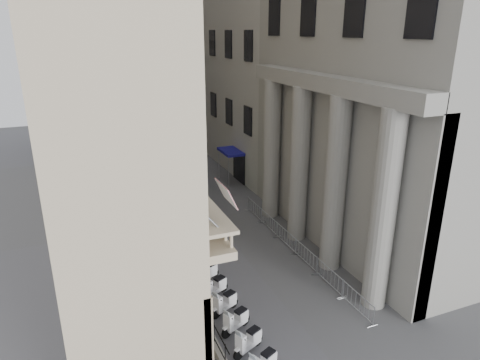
% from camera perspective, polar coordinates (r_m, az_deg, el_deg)
% --- Properties ---
extents(far_building, '(22.00, 10.00, 30.00)m').
position_cam_1_polar(far_building, '(57.34, -13.94, 20.63)').
color(far_building, '#A7A49E').
rests_on(far_building, ground).
extents(iron_fence, '(0.30, 28.00, 1.40)m').
position_cam_1_polar(iron_fence, '(30.04, -10.95, -7.03)').
color(iron_fence, black).
rests_on(iron_fence, ground).
extents(blue_awning, '(1.60, 3.00, 3.00)m').
position_cam_1_polar(blue_awning, '(39.27, -1.21, -0.26)').
color(blue_awning, navy).
rests_on(blue_awning, ground).
extents(scooter_1, '(1.51, 1.09, 1.50)m').
position_cam_1_polar(scooter_1, '(19.94, 1.16, -21.92)').
color(scooter_1, white).
rests_on(scooter_1, ground).
extents(scooter_2, '(1.51, 1.09, 1.50)m').
position_cam_1_polar(scooter_2, '(20.98, -0.52, -19.47)').
color(scooter_2, white).
rests_on(scooter_2, ground).
extents(scooter_3, '(1.51, 1.09, 1.50)m').
position_cam_1_polar(scooter_3, '(22.07, -1.98, -17.25)').
color(scooter_3, white).
rests_on(scooter_3, ground).
extents(scooter_4, '(1.51, 1.09, 1.50)m').
position_cam_1_polar(scooter_4, '(23.20, -3.28, -15.23)').
color(scooter_4, white).
rests_on(scooter_4, ground).
extents(scooter_5, '(1.51, 1.09, 1.50)m').
position_cam_1_polar(scooter_5, '(24.37, -4.43, -13.39)').
color(scooter_5, white).
rests_on(scooter_5, ground).
extents(scooter_6, '(1.51, 1.09, 1.50)m').
position_cam_1_polar(scooter_6, '(25.57, -5.46, -11.72)').
color(scooter_6, white).
rests_on(scooter_6, ground).
extents(scooter_7, '(1.51, 1.09, 1.50)m').
position_cam_1_polar(scooter_7, '(26.80, -6.39, -10.20)').
color(scooter_7, white).
rests_on(scooter_7, ground).
extents(scooter_8, '(1.51, 1.09, 1.50)m').
position_cam_1_polar(scooter_8, '(28.04, -7.22, -8.81)').
color(scooter_8, white).
rests_on(scooter_8, ground).
extents(scooter_9, '(1.51, 1.09, 1.50)m').
position_cam_1_polar(scooter_9, '(29.31, -7.98, -7.54)').
color(scooter_9, white).
rests_on(scooter_9, ground).
extents(scooter_10, '(1.51, 1.09, 1.50)m').
position_cam_1_polar(scooter_10, '(30.60, -8.68, -6.37)').
color(scooter_10, white).
rests_on(scooter_10, ground).
extents(scooter_11, '(1.51, 1.09, 1.50)m').
position_cam_1_polar(scooter_11, '(31.91, -9.31, -5.30)').
color(scooter_11, white).
rests_on(scooter_11, ground).
extents(scooter_12, '(1.51, 1.09, 1.50)m').
position_cam_1_polar(scooter_12, '(33.22, -9.89, -4.31)').
color(scooter_12, white).
rests_on(scooter_12, ground).
extents(scooter_13, '(1.51, 1.09, 1.50)m').
position_cam_1_polar(scooter_13, '(34.55, -10.43, -3.39)').
color(scooter_13, white).
rests_on(scooter_13, ground).
extents(scooter_14, '(1.51, 1.09, 1.50)m').
position_cam_1_polar(scooter_14, '(35.89, -10.92, -2.55)').
color(scooter_14, white).
rests_on(scooter_14, ground).
extents(barrier_0, '(0.60, 2.40, 1.10)m').
position_cam_1_polar(barrier_0, '(22.84, 15.29, -16.60)').
color(barrier_0, '#A5A8AD').
rests_on(barrier_0, ground).
extents(barrier_1, '(0.60, 2.40, 1.10)m').
position_cam_1_polar(barrier_1, '(24.49, 11.72, -13.61)').
color(barrier_1, '#A5A8AD').
rests_on(barrier_1, ground).
extents(barrier_2, '(0.60, 2.40, 1.10)m').
position_cam_1_polar(barrier_2, '(26.27, 8.70, -10.97)').
color(barrier_2, '#A5A8AD').
rests_on(barrier_2, ground).
extents(barrier_3, '(0.60, 2.40, 1.10)m').
position_cam_1_polar(barrier_3, '(28.15, 6.11, -8.64)').
color(barrier_3, '#A5A8AD').
rests_on(barrier_3, ground).
extents(barrier_4, '(0.60, 2.40, 1.10)m').
position_cam_1_polar(barrier_4, '(30.13, 3.87, -6.60)').
color(barrier_4, '#A5A8AD').
rests_on(barrier_4, ground).
extents(barrier_5, '(0.60, 2.40, 1.10)m').
position_cam_1_polar(barrier_5, '(32.18, 1.94, -4.81)').
color(barrier_5, '#A5A8AD').
rests_on(barrier_5, ground).
extents(security_tent, '(4.21, 4.21, 3.42)m').
position_cam_1_polar(security_tent, '(31.26, -10.92, -0.27)').
color(security_tent, white).
rests_on(security_tent, ground).
extents(street_lamp, '(2.48, 0.98, 7.89)m').
position_cam_1_polar(street_lamp, '(36.53, -11.19, 5.55)').
color(street_lamp, gray).
rests_on(street_lamp, ground).
extents(info_kiosk, '(0.49, 0.83, 1.70)m').
position_cam_1_polar(info_kiosk, '(34.80, -11.72, -1.79)').
color(info_kiosk, black).
rests_on(info_kiosk, ground).
extents(pedestrian_a, '(0.83, 0.68, 1.95)m').
position_cam_1_polar(pedestrian_a, '(38.94, -5.03, 1.01)').
color(pedestrian_a, black).
rests_on(pedestrian_a, ground).
extents(pedestrian_b, '(1.04, 0.87, 1.92)m').
position_cam_1_polar(pedestrian_b, '(39.69, -7.42, 1.26)').
color(pedestrian_b, black).
rests_on(pedestrian_b, ground).
extents(pedestrian_c, '(1.06, 0.79, 1.96)m').
position_cam_1_polar(pedestrian_c, '(44.72, -12.26, 3.07)').
color(pedestrian_c, black).
rests_on(pedestrian_c, ground).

